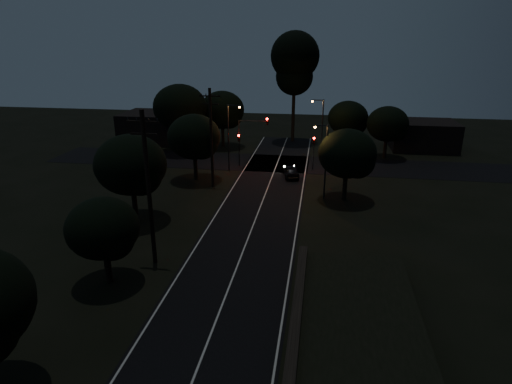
% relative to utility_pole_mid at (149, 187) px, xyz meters
% --- Properties ---
extents(road_surface, '(60.00, 70.00, 0.03)m').
position_rel_utility_pole_mid_xyz_m(road_surface, '(6.00, 16.12, -5.73)').
color(road_surface, black).
rests_on(road_surface, ground).
extents(utility_pole_mid, '(2.20, 0.30, 11.00)m').
position_rel_utility_pole_mid_xyz_m(utility_pole_mid, '(0.00, 0.00, 0.00)').
color(utility_pole_mid, black).
rests_on(utility_pole_mid, ground).
extents(utility_pole_far, '(2.20, 0.30, 10.50)m').
position_rel_utility_pole_mid_xyz_m(utility_pole_far, '(0.00, 17.00, -0.25)').
color(utility_pole_far, black).
rests_on(utility_pole_far, ground).
extents(tree_left_b, '(4.63, 4.63, 5.89)m').
position_rel_utility_pole_mid_xyz_m(tree_left_b, '(-1.84, -3.09, -1.92)').
color(tree_left_b, black).
rests_on(tree_left_b, ground).
extents(tree_left_c, '(6.11, 6.11, 7.71)m').
position_rel_utility_pole_mid_xyz_m(tree_left_c, '(-4.28, 6.88, -0.75)').
color(tree_left_c, black).
rests_on(tree_left_c, ground).
extents(tree_left_d, '(5.88, 5.88, 7.46)m').
position_rel_utility_pole_mid_xyz_m(tree_left_d, '(-2.29, 18.88, -0.90)').
color(tree_left_d, black).
rests_on(tree_left_d, ground).
extents(tree_far_nw, '(6.41, 6.41, 8.12)m').
position_rel_utility_pole_mid_xyz_m(tree_far_nw, '(-2.77, 34.87, -0.48)').
color(tree_far_nw, black).
rests_on(tree_far_nw, ground).
extents(tree_far_w, '(7.38, 7.38, 9.40)m').
position_rel_utility_pole_mid_xyz_m(tree_far_w, '(-7.74, 30.85, 0.37)').
color(tree_far_w, black).
rests_on(tree_far_w, ground).
extents(tree_far_ne, '(5.59, 5.59, 7.07)m').
position_rel_utility_pole_mid_xyz_m(tree_far_ne, '(15.20, 34.89, -1.16)').
color(tree_far_ne, black).
rests_on(tree_far_ne, ground).
extents(tree_far_e, '(5.44, 5.44, 6.90)m').
position_rel_utility_pole_mid_xyz_m(tree_far_e, '(20.19, 31.89, -1.27)').
color(tree_far_e, black).
rests_on(tree_far_e, ground).
extents(tree_right_a, '(5.62, 5.62, 7.14)m').
position_rel_utility_pole_mid_xyz_m(tree_right_a, '(14.20, 14.89, -1.11)').
color(tree_right_a, black).
rests_on(tree_right_a, ground).
extents(tall_pine, '(7.19, 7.19, 16.34)m').
position_rel_utility_pole_mid_xyz_m(tall_pine, '(7.00, 40.00, 6.05)').
color(tall_pine, black).
rests_on(tall_pine, ground).
extents(building_left, '(10.00, 8.00, 4.40)m').
position_rel_utility_pole_mid_xyz_m(building_left, '(-14.00, 37.00, -3.54)').
color(building_left, black).
rests_on(building_left, ground).
extents(building_right, '(9.00, 7.00, 4.00)m').
position_rel_utility_pole_mid_xyz_m(building_right, '(26.00, 38.00, -3.74)').
color(building_right, black).
rests_on(building_right, ground).
extents(signal_left, '(0.28, 0.35, 4.10)m').
position_rel_utility_pole_mid_xyz_m(signal_left, '(1.40, 24.99, -2.90)').
color(signal_left, black).
rests_on(signal_left, ground).
extents(signal_right, '(0.28, 0.35, 4.10)m').
position_rel_utility_pole_mid_xyz_m(signal_right, '(10.60, 24.99, -2.90)').
color(signal_right, black).
rests_on(signal_right, ground).
extents(signal_mast, '(3.70, 0.35, 6.25)m').
position_rel_utility_pole_mid_xyz_m(signal_mast, '(3.09, 24.99, -1.40)').
color(signal_mast, black).
rests_on(signal_mast, ground).
extents(streetlight_a, '(1.66, 0.26, 8.00)m').
position_rel_utility_pole_mid_xyz_m(streetlight_a, '(0.69, 23.00, -1.10)').
color(streetlight_a, black).
rests_on(streetlight_a, ground).
extents(streetlight_b, '(1.66, 0.26, 8.00)m').
position_rel_utility_pole_mid_xyz_m(streetlight_b, '(11.31, 29.00, -1.10)').
color(streetlight_b, black).
rests_on(streetlight_b, ground).
extents(streetlight_c, '(1.46, 0.26, 7.50)m').
position_rel_utility_pole_mid_xyz_m(streetlight_c, '(11.83, 15.00, -1.39)').
color(streetlight_c, black).
rests_on(streetlight_c, ground).
extents(car, '(2.39, 4.27, 1.37)m').
position_rel_utility_pole_mid_xyz_m(car, '(8.18, 21.62, -5.05)').
color(car, black).
rests_on(car, ground).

